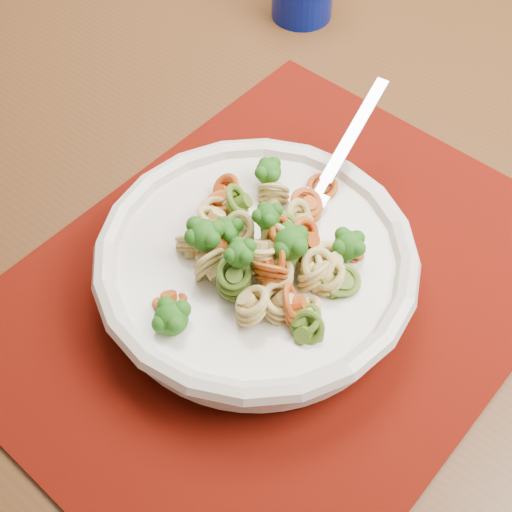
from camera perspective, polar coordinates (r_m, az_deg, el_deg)
dining_table at (r=0.71m, az=-2.48°, el=-4.63°), size 1.75×1.41×0.78m
placemat at (r=0.61m, az=1.90°, el=-2.55°), size 0.58×0.50×0.00m
pasta_bowl at (r=0.59m, az=-0.00°, el=-0.57°), size 0.27×0.27×0.05m
pasta_broccoli_heap at (r=0.57m, az=-0.00°, el=0.36°), size 0.23×0.23×0.06m
fork at (r=0.61m, az=4.47°, el=4.08°), size 0.17×0.10×0.08m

